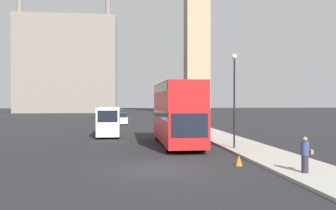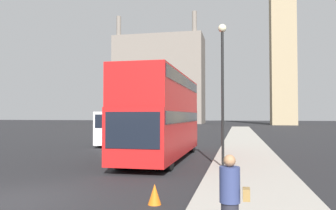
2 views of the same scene
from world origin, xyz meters
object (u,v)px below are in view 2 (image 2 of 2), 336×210
pedestrian (230,201)px  parked_sedan (175,128)px  street_lamp (222,74)px  red_double_decker_bus (162,113)px  white_van (120,127)px

pedestrian → parked_sedan: 38.15m
pedestrian → parked_sedan: bearing=102.4°
street_lamp → pedestrian: bearing=-86.6°
pedestrian → street_lamp: (-0.52, 8.80, 3.28)m
red_double_decker_bus → parked_sedan: bearing=99.4°
red_double_decker_bus → pedestrian: (3.94, -11.85, -1.61)m
red_double_decker_bus → pedestrian: bearing=-71.6°
pedestrian → parked_sedan: (-8.17, 37.26, -0.22)m
red_double_decker_bus → white_van: bearing=125.0°
white_van → pedestrian: white_van is taller
white_van → street_lamp: street_lamp is taller
pedestrian → street_lamp: size_ratio=0.25×
pedestrian → parked_sedan: size_ratio=0.33×
red_double_decker_bus → pedestrian: size_ratio=6.67×
red_double_decker_bus → white_van: (-5.27, 7.54, -1.12)m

